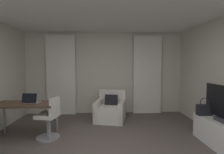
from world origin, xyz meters
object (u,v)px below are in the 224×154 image
Objects in this scene: desk at (25,106)px; armchair at (111,110)px; tv_console at (223,135)px; laptop at (31,101)px; handbag_primary at (204,109)px; desk_chair at (49,120)px.

armchair is at bearing 30.12° from desk.
desk is 1.00× the size of tv_console.
laptop is 0.96× the size of handbag_primary.
laptop is at bearing 169.20° from tv_console.
laptop is (-1.75, -1.07, 0.51)m from armchair.
desk_chair is 2.50× the size of laptop.
tv_console is (3.78, -0.72, -0.54)m from laptop.
desk is (-1.88, -1.09, 0.40)m from armchair.
desk_chair is at bearing -16.32° from laptop.
handbag_primary is (3.67, -0.29, -0.16)m from laptop.
laptop is (0.12, 0.02, 0.11)m from desk.
handbag_primary is at bearing -4.45° from laptop.
armchair is at bearing 31.26° from laptop.
armchair is at bearing 41.41° from desk_chair.
armchair is 2.12m from laptop.
handbag_primary is at bearing -35.18° from armchair.
desk is 3.65× the size of laptop.
desk is 0.17m from laptop.
desk_chair is 3.43m from tv_console.
tv_console is at bearing -10.80° from laptop.
armchair is 2.70m from tv_console.
armchair is 2.73× the size of handbag_primary.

